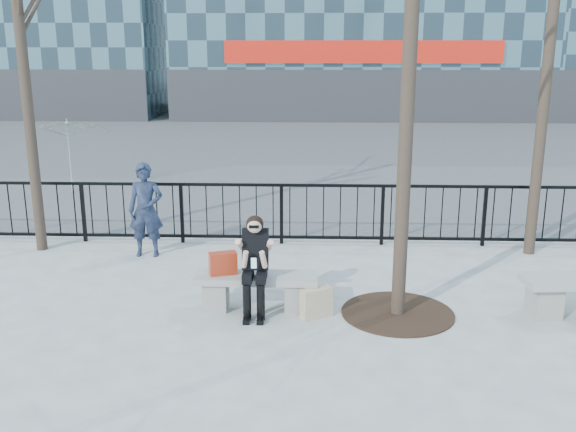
{
  "coord_description": "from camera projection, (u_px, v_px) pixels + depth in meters",
  "views": [
    {
      "loc": [
        0.74,
        -8.09,
        3.47
      ],
      "look_at": [
        0.4,
        0.8,
        1.1
      ],
      "focal_mm": 40.0,
      "sensor_mm": 36.0,
      "label": 1
    }
  ],
  "objects": [
    {
      "name": "railing",
      "position": [
        270.0,
        214.0,
        11.49
      ],
      "size": [
        14.0,
        0.06,
        1.1
      ],
      "color": "black",
      "rests_on": "ground"
    },
    {
      "name": "vendor_umbrella",
      "position": [
        70.0,
        156.0,
        15.42
      ],
      "size": [
        2.62,
        2.64,
        1.8
      ],
      "primitive_type": "imported",
      "rotation": [
        0.0,
        0.0,
        0.42
      ],
      "color": "yellow",
      "rests_on": "ground"
    },
    {
      "name": "seated_woman",
      "position": [
        255.0,
        266.0,
        8.41
      ],
      "size": [
        0.5,
        0.64,
        1.34
      ],
      "color": "black",
      "rests_on": "ground"
    },
    {
      "name": "handbag",
      "position": [
        223.0,
        263.0,
        8.6
      ],
      "size": [
        0.4,
        0.28,
        0.3
      ],
      "primitive_type": "cube",
      "rotation": [
        0.0,
        0.0,
        0.32
      ],
      "color": "#A32C14",
      "rests_on": "bench_main"
    },
    {
      "name": "ground",
      "position": [
        256.0,
        309.0,
        8.73
      ],
      "size": [
        120.0,
        120.0,
        0.0
      ],
      "primitive_type": "plane",
      "color": "gray",
      "rests_on": "ground"
    },
    {
      "name": "street_surface",
      "position": [
        292.0,
        145.0,
        23.22
      ],
      "size": [
        60.0,
        23.0,
        0.01
      ],
      "primitive_type": "cube",
      "color": "#474747",
      "rests_on": "ground"
    },
    {
      "name": "tree_grate",
      "position": [
        397.0,
        313.0,
        8.56
      ],
      "size": [
        1.5,
        1.5,
        0.02
      ],
      "primitive_type": "cylinder",
      "color": "black",
      "rests_on": "ground"
    },
    {
      "name": "standing_man",
      "position": [
        146.0,
        210.0,
        10.76
      ],
      "size": [
        0.6,
        0.41,
        1.6
      ],
      "primitive_type": "imported",
      "rotation": [
        0.0,
        0.0,
        0.05
      ],
      "color": "black",
      "rests_on": "ground"
    },
    {
      "name": "bench_main",
      "position": [
        256.0,
        288.0,
        8.66
      ],
      "size": [
        1.65,
        0.46,
        0.49
      ],
      "color": "gray",
      "rests_on": "ground"
    },
    {
      "name": "shopping_bag",
      "position": [
        316.0,
        303.0,
        8.42
      ],
      "size": [
        0.44,
        0.34,
        0.4
      ],
      "primitive_type": "cube",
      "rotation": [
        0.0,
        0.0,
        0.5
      ],
      "color": "beige",
      "rests_on": "ground"
    }
  ]
}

